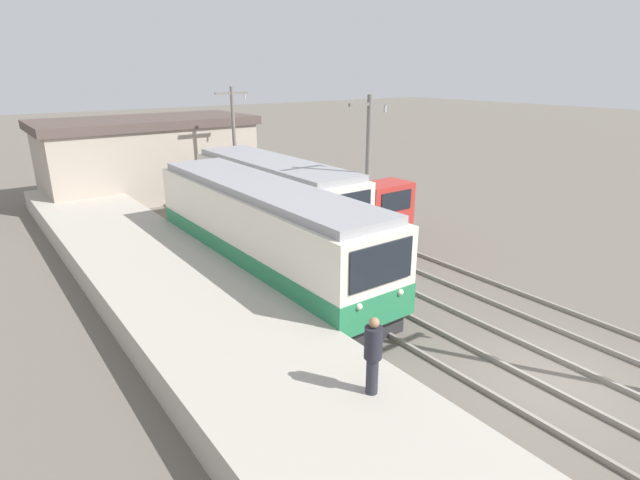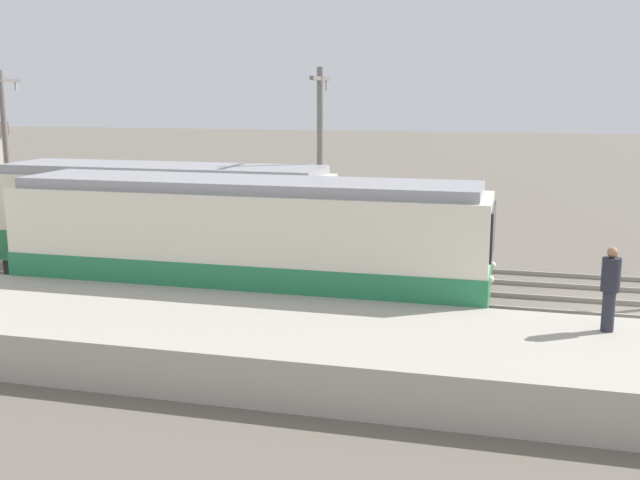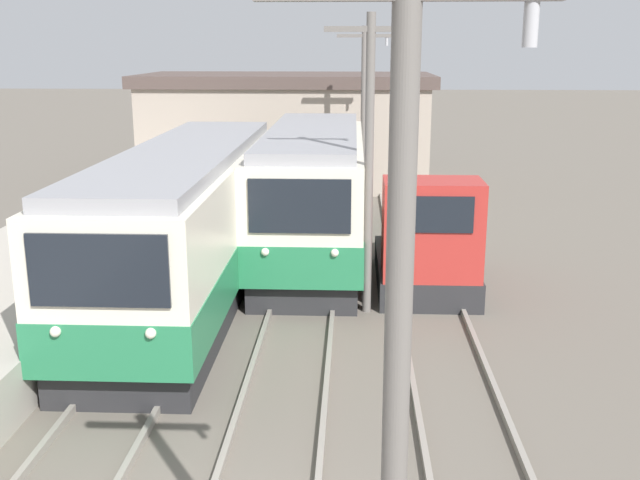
% 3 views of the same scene
% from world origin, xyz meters
% --- Properties ---
extents(ground_plane, '(200.00, 200.00, 0.00)m').
position_xyz_m(ground_plane, '(0.00, 0.00, 0.00)').
color(ground_plane, '#665E54').
extents(track_center, '(1.54, 60.00, 0.14)m').
position_xyz_m(track_center, '(0.20, 0.00, 0.07)').
color(track_center, gray).
rests_on(track_center, ground).
extents(track_right, '(1.54, 60.00, 0.14)m').
position_xyz_m(track_right, '(3.20, 0.00, 0.07)').
color(track_right, gray).
rests_on(track_right, ground).
extents(commuter_train_left, '(2.84, 12.81, 3.68)m').
position_xyz_m(commuter_train_left, '(-2.60, 10.26, 1.71)').
color(commuter_train_left, '#28282B').
rests_on(commuter_train_left, ground).
extents(commuter_train_center, '(2.84, 10.65, 3.71)m').
position_xyz_m(commuter_train_center, '(0.20, 14.03, 1.72)').
color(commuter_train_center, '#28282B').
rests_on(commuter_train_center, ground).
extents(shunting_locomotive, '(2.40, 4.59, 3.00)m').
position_xyz_m(shunting_locomotive, '(3.20, 11.23, 1.21)').
color(shunting_locomotive, '#28282B').
rests_on(shunting_locomotive, ground).
extents(catenary_mast_mid, '(2.00, 0.20, 6.68)m').
position_xyz_m(catenary_mast_mid, '(1.71, 9.37, 3.66)').
color(catenary_mast_mid, slate).
rests_on(catenary_mast_mid, ground).
extents(catenary_mast_far, '(2.00, 0.20, 6.68)m').
position_xyz_m(catenary_mast_far, '(1.71, 20.75, 3.66)').
color(catenary_mast_far, slate).
rests_on(catenary_mast_far, ground).
extents(person_on_platform, '(0.38, 0.38, 1.78)m').
position_xyz_m(person_on_platform, '(-5.11, 1.45, 2.00)').
color(person_on_platform, '#282833').
rests_on(person_on_platform, platform_left).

